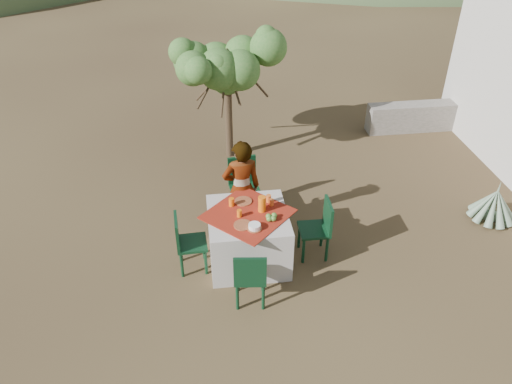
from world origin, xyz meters
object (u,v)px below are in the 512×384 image
Objects in this scene: chair_near at (250,276)px; juice_pitcher at (262,204)px; chair_far at (244,184)px; agave at (494,205)px; shrub_tree at (231,70)px; chair_left at (186,241)px; chair_right at (319,226)px; table at (248,237)px; person at (242,189)px.

juice_pitcher reaches higher than chair_near.
chair_far reaches higher than agave.
chair_far is at bearing -89.85° from shrub_tree.
chair_left is 0.97× the size of chair_right.
chair_near is at bearing -94.98° from table.
table is 1.58× the size of chair_near.
chair_far is at bearing -86.99° from chair_near.
shrub_tree is 2.74× the size of agave.
person reaches higher than chair_left.
agave is (2.77, 0.45, -0.22)m from chair_right.
chair_right is 3.26m from shrub_tree.
chair_right is at bearing -3.78° from juice_pitcher.
person is (0.06, 1.44, 0.28)m from chair_near.
chair_near reaches higher than agave.
chair_left is 1.13× the size of agave.
chair_right is 2.82m from agave.
person is at bearing 108.96° from juice_pitcher.
juice_pitcher is (0.20, -0.59, 0.13)m from person.
chair_far is at bearing 86.72° from table.
chair_left is 1.08m from juice_pitcher.
table is 3.75m from agave.
chair_left is 4.57m from agave.
chair_near is 1.47m from person.
chair_left is at bearing -173.63° from agave.
shrub_tree reaches higher than table.
agave is (3.74, -0.19, -0.49)m from person.
table is at bearing -169.43° from juice_pitcher.
chair_left reaches higher than table.
chair_far reaches higher than chair_near.
chair_far reaches higher than chair_left.
person is at bearing 91.45° from table.
chair_right is at bearing -73.00° from shrub_tree.
shrub_tree is at bearing 88.87° from table.
chair_near is 0.56× the size of person.
juice_pitcher reaches higher than table.
chair_near is 1.05m from chair_left.
juice_pitcher reaches higher than agave.
chair_left is 3.80× the size of juice_pitcher.
juice_pitcher is (1.00, 0.11, 0.41)m from chair_left.
agave is (3.67, -2.48, -1.34)m from shrub_tree.
chair_left is 0.56× the size of person.
chair_right is at bearing -90.69° from chair_left.
chair_far is 1.07× the size of chair_right.
chair_near is 4.00m from agave.
shrub_tree reaches higher than person.
person is at bearing -85.19° from chair_near.
person is 0.73× the size of shrub_tree.
person is 2.44m from shrub_tree.
chair_far is at bearing -106.77° from person.
chair_far is at bearing -139.66° from chair_right.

